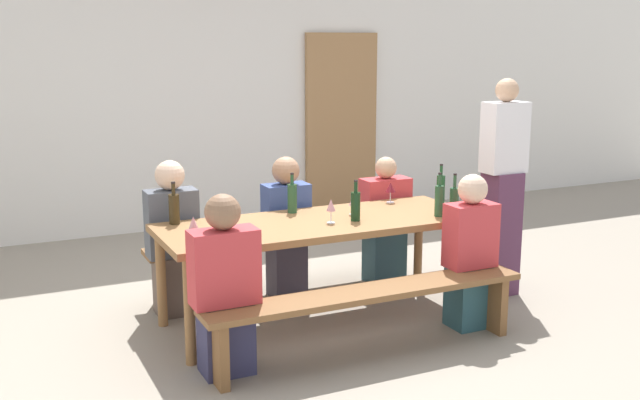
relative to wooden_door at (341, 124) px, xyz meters
The scene contains 22 objects.
ground_plane 3.71m from the wooden_door, 119.29° to the right, with size 24.00×24.00×0.00m, color gray.
back_wall 1.83m from the wooden_door, behind, with size 14.00×0.20×3.20m, color silver.
wooden_door is the anchor object (origin of this frame).
tasting_table 3.58m from the wooden_door, 119.29° to the right, with size 2.32×0.86×0.75m.
bench_near 4.27m from the wooden_door, 114.43° to the right, with size 2.22×0.30×0.45m.
bench_far 3.03m from the wooden_door, 126.24° to the right, with size 2.22×0.30×0.45m.
wine_bottle_0 3.34m from the wooden_door, 123.16° to the right, with size 0.07×0.07×0.30m.
wine_bottle_1 3.47m from the wooden_door, 102.89° to the right, with size 0.07×0.07×0.31m.
wine_bottle_2 3.57m from the wooden_door, 115.19° to the right, with size 0.07×0.07×0.30m.
wine_bottle_3 3.88m from the wooden_door, 134.49° to the right, with size 0.08×0.08×0.30m.
wine_bottle_4 3.12m from the wooden_door, 102.33° to the right, with size 0.07×0.07×0.33m.
wine_bottle_5 3.48m from the wooden_door, 104.91° to the right, with size 0.07×0.07×0.32m.
wine_glass_0 3.38m from the wooden_door, 115.29° to the right, with size 0.07×0.07×0.14m.
wine_glass_1 2.97m from the wooden_door, 109.25° to the right, with size 0.08×0.08×0.16m.
wine_glass_2 3.64m from the wooden_door, 117.98° to the right, with size 0.06×0.06×0.17m.
wine_glass_3 4.28m from the wooden_door, 129.62° to the right, with size 0.06×0.06×0.17m.
seated_guest_near_0 4.57m from the wooden_door, 125.78° to the right, with size 0.41×0.24×1.13m.
seated_guest_near_1 3.82m from the wooden_door, 102.87° to the right, with size 0.35×0.24×1.11m.
seated_guest_far_0 3.71m from the wooden_door, 136.65° to the right, with size 0.37×0.24×1.17m.
seated_guest_far_1 3.12m from the wooden_door, 124.91° to the right, with size 0.36×0.24×1.13m.
seated_guest_far_2 2.73m from the wooden_door, 108.88° to the right, with size 0.41×0.24×1.07m.
standing_host 3.20m from the wooden_door, 93.24° to the right, with size 0.34×0.24×1.73m.
Camera 1 is at (-2.26, -4.79, 2.03)m, focal length 42.51 mm.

